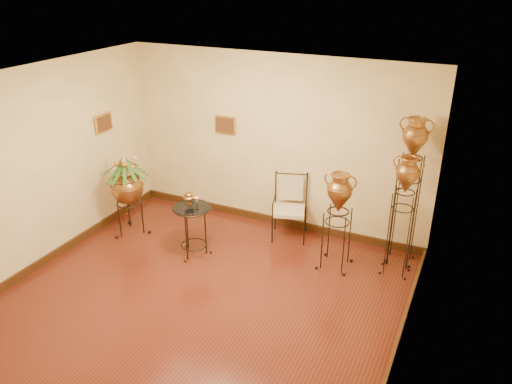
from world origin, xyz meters
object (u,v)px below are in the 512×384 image
at_px(amphora_tall, 407,192).
at_px(armchair, 290,208).
at_px(amphora_mid, 402,215).
at_px(side_table, 193,230).
at_px(planter_urn, 127,185).

distance_m(amphora_tall, armchair, 1.83).
xyz_separation_m(amphora_mid, side_table, (-2.81, -0.83, -0.47)).
height_order(amphora_tall, planter_urn, amphora_tall).
distance_m(amphora_tall, amphora_mid, 0.35).
bearing_deg(amphora_mid, planter_urn, -170.74).
bearing_deg(amphora_tall, side_table, -158.84).
distance_m(armchair, side_table, 1.55).
bearing_deg(planter_urn, side_table, -7.11).
bearing_deg(amphora_tall, armchair, 180.00).
height_order(planter_urn, side_table, planter_urn).
distance_m(amphora_mid, armchair, 1.78).
relative_size(amphora_tall, amphora_mid, 1.26).
bearing_deg(amphora_mid, amphora_tall, 90.00).
distance_m(planter_urn, armchair, 2.57).
xyz_separation_m(amphora_tall, armchair, (-1.72, 0.00, -0.61)).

